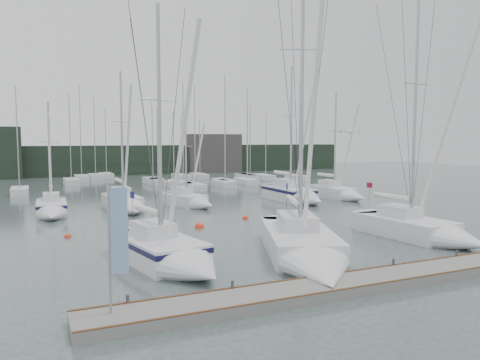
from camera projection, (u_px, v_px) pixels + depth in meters
The scene contains 18 objects.
ground at pixel (308, 258), 24.18m from camera, with size 160.00×160.00×0.00m, color #404E4C.
dock at pixel (372, 281), 19.63m from camera, with size 24.00×2.00×0.40m, color slate.
far_treeline at pixel (112, 160), 80.25m from camera, with size 90.00×4.00×5.00m, color black.
far_building_right at pixel (214, 153), 85.73m from camera, with size 10.00×3.00×7.00m, color #43403E.
mast_forest at pixel (142, 181), 63.43m from camera, with size 50.12×26.86×14.43m.
sailboat_near_left at pixel (172, 256), 22.12m from camera, with size 4.49×9.06×13.55m.
sailboat_near_center at pixel (308, 253), 22.82m from camera, with size 7.42×12.14×18.21m.
sailboat_near_right at pixel (430, 232), 27.92m from camera, with size 3.58×9.33×16.04m.
sailboat_mid_a at pixel (52, 210), 36.93m from camera, with size 2.54×6.86×9.81m.
sailboat_mid_b at pixel (126, 205), 39.48m from camera, with size 2.91×7.57×12.66m.
sailboat_mid_c at pixel (192, 202), 42.12m from camera, with size 3.96×6.74×9.08m.
sailboat_mid_d at pixel (297, 195), 45.57m from camera, with size 2.88×9.16×14.10m.
sailboat_mid_e at pixel (341, 194), 47.56m from camera, with size 3.01×7.56×11.56m.
buoy_a at pixel (199, 227), 32.47m from camera, with size 0.67×0.67×0.67m, color red.
buoy_b at pixel (245, 219), 36.06m from camera, with size 0.49×0.49×0.49m, color red.
buoy_c at pixel (68, 237), 29.29m from camera, with size 0.45×0.45×0.45m, color red.
dock_banner at pixel (116, 238), 15.25m from camera, with size 0.64×0.19×4.27m.
seagull at pixel (350, 132), 23.74m from camera, with size 1.07×0.50×0.21m.
Camera 1 is at (-12.97, -20.19, 6.14)m, focal length 35.00 mm.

